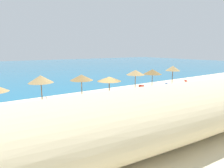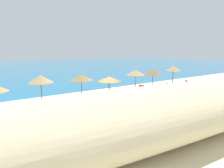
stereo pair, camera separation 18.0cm
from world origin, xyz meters
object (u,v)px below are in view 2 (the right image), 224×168
Objects in this scene: beach_umbrella_1 at (41,79)px; lounge_chair_2 at (42,106)px; beach_umbrella_6 at (173,68)px; cooler_box at (130,96)px; lounge_chair_4 at (140,92)px; wooden_signpost at (8,119)px; beach_umbrella_5 at (153,72)px; beach_ball at (99,103)px; beach_umbrella_4 at (136,73)px; lounge_chair_0 at (165,89)px; lounge_chair_1 at (184,85)px; beach_umbrella_3 at (109,79)px; beach_umbrella_2 at (81,77)px.

beach_umbrella_1 is 1.77× the size of lounge_chair_2.
beach_umbrella_6 is 5.62× the size of cooler_box.
beach_umbrella_6 is at bearing 6.37° from cooler_box.
lounge_chair_4 is 1.12× the size of wooden_signpost.
beach_umbrella_5 is 9.01m from beach_ball.
lounge_chair_0 is at bearing -16.85° from beach_umbrella_4.
beach_umbrella_1 is at bearing 111.17° from lounge_chair_1.
lounge_chair_1 is 7.10m from lounge_chair_4.
wooden_signpost is at bearing -167.00° from cooler_box.
beach_umbrella_3 is 1.70× the size of lounge_chair_0.
beach_umbrella_6 is at bearing -80.46° from lounge_chair_2.
beach_umbrella_5 is 10.86× the size of beach_ball.
beach_umbrella_6 is 11.97× the size of beach_ball.
beach_ball is (4.78, -1.61, -2.53)m from beach_umbrella_1.
beach_umbrella_3 is at bearing -177.72° from beach_umbrella_5.
wooden_signpost is (-20.59, -2.42, 0.42)m from lounge_chair_1.
beach_umbrella_3 is at bearing -2.27° from beach_umbrella_1.
lounge_chair_2 is at bearing -177.38° from beach_umbrella_5.
lounge_chair_0 is 0.96× the size of lounge_chair_1.
beach_umbrella_6 reaches higher than cooler_box.
lounge_chair_0 is at bearing -84.69° from lounge_chair_2.
cooler_box is at bearing -147.50° from beach_umbrella_4.
lounge_chair_4 is 6.80× the size of beach_ball.
beach_umbrella_5 is 1.79× the size of wooden_signpost.
beach_umbrella_4 is 2.93m from cooler_box.
beach_umbrella_5 is (3.00, 0.26, -0.14)m from beach_umbrella_4.
wooden_signpost is (-13.27, -3.66, -1.63)m from beach_umbrella_4.
beach_umbrella_4 reaches higher than lounge_chair_4.
beach_umbrella_3 is 1.63× the size of lounge_chair_1.
cooler_box is at bearing 99.70° from lounge_chair_0.
beach_umbrella_5 is at bearing 2.28° from beach_umbrella_3.
beach_umbrella_6 is at bearing -55.24° from lounge_chair_0.
beach_umbrella_1 reaches higher than lounge_chair_4.
beach_umbrella_6 is at bearing -5.00° from beach_umbrella_5.
beach_umbrella_2 is at bearing 110.19° from lounge_chair_1.
beach_umbrella_2 reaches higher than lounge_chair_4.
beach_umbrella_4 reaches higher than beach_umbrella_3.
beach_umbrella_2 is (3.73, -0.08, -0.16)m from beach_umbrella_1.
beach_umbrella_2 is 14.15m from lounge_chair_1.
wooden_signpost is at bearing 69.39° from lounge_chair_4.
beach_umbrella_1 reaches higher than beach_ball.
beach_umbrella_1 is 11.89× the size of beach_ball.
wooden_signpost is (-9.69, -3.65, -1.20)m from beach_umbrella_3.
beach_umbrella_4 is 1.66× the size of lounge_chair_4.
beach_umbrella_5 reaches higher than cooler_box.
lounge_chair_4 is 13.87m from wooden_signpost.
lounge_chair_2 reaches higher than lounge_chair_0.
lounge_chair_0 is 14.32m from lounge_chair_2.
beach_umbrella_2 is 1.83× the size of wooden_signpost.
wooden_signpost is at bearing 110.46° from lounge_chair_0.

